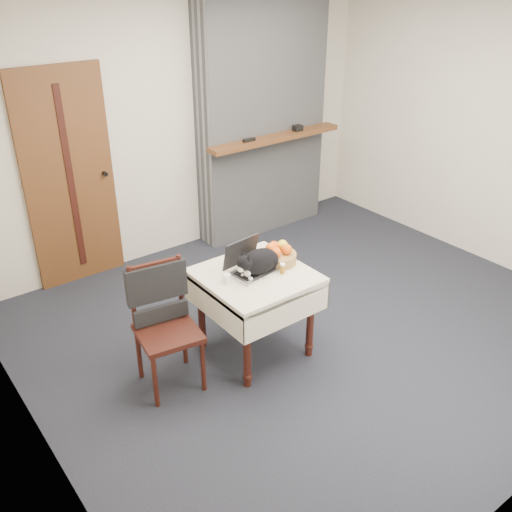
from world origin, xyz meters
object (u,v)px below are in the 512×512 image
(side_table, at_px, (255,287))
(chair, at_px, (162,308))
(pill_bottle, at_px, (283,268))
(fruit_basket, at_px, (278,255))
(door, at_px, (70,180))
(laptop, at_px, (249,264))
(cat, at_px, (260,262))
(cream_jar, at_px, (227,278))

(side_table, xyz_separation_m, chair, (-0.71, 0.15, 0.01))
(pill_bottle, height_order, chair, chair)
(pill_bottle, height_order, fruit_basket, fruit_basket)
(door, bearing_deg, laptop, -72.54)
(pill_bottle, bearing_deg, fruit_basket, 61.32)
(chair, bearing_deg, cat, -3.05)
(door, bearing_deg, side_table, -72.72)
(cat, height_order, pill_bottle, cat)
(laptop, bearing_deg, cat, -64.08)
(pill_bottle, bearing_deg, cat, 141.61)
(cream_jar, height_order, chair, chair)
(cat, distance_m, chair, 0.79)
(side_table, height_order, cream_jar, cream_jar)
(laptop, relative_size, cream_jar, 5.56)
(side_table, height_order, fruit_basket, fruit_basket)
(pill_bottle, bearing_deg, cream_jar, 160.85)
(cream_jar, xyz_separation_m, pill_bottle, (0.40, -0.14, 0.01))
(door, height_order, fruit_basket, door)
(cat, bearing_deg, pill_bottle, -47.22)
(door, relative_size, pill_bottle, 25.01)
(cream_jar, bearing_deg, fruit_basket, 1.53)
(side_table, distance_m, fruit_basket, 0.31)
(side_table, relative_size, laptop, 2.17)
(side_table, xyz_separation_m, cream_jar, (-0.24, 0.03, 0.15))
(door, distance_m, side_table, 2.10)
(door, xyz_separation_m, cat, (0.65, -1.98, -0.20))
(side_table, bearing_deg, laptop, 101.68)
(cat, xyz_separation_m, fruit_basket, (0.22, 0.05, -0.03))
(door, relative_size, laptop, 5.57)
(laptop, xyz_separation_m, chair, (-0.70, 0.08, -0.16))
(side_table, bearing_deg, cream_jar, 173.90)
(pill_bottle, bearing_deg, door, 110.51)
(chair, bearing_deg, door, 96.02)
(chair, bearing_deg, fruit_basket, 2.51)
(side_table, relative_size, fruit_basket, 2.84)
(cream_jar, xyz_separation_m, fruit_basket, (0.49, 0.01, 0.03))
(side_table, xyz_separation_m, laptop, (-0.01, 0.06, 0.17))
(laptop, height_order, chair, laptop)
(cream_jar, xyz_separation_m, chair, (-0.47, 0.12, -0.13))
(cream_jar, relative_size, fruit_basket, 0.24)
(chair, bearing_deg, side_table, -2.79)
(side_table, height_order, chair, chair)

